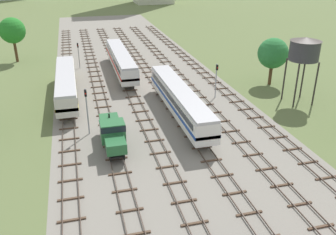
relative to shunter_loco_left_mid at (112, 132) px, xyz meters
The scene contains 18 objects.
ground_plane 12.37m from the shunter_loco_left_mid, 52.90° to the left, with size 480.00×480.00×0.00m, color #5B6B3D.
ballast_bed 12.37m from the shunter_loco_left_mid, 52.90° to the left, with size 28.55×176.00×0.01m, color gray.
track_far_left 11.96m from the shunter_loco_left_mid, 114.57° to the left, with size 2.40×126.00×0.29m.
track_left 10.90m from the shunter_loco_left_mid, 90.00° to the left, with size 2.40×126.00×0.29m.
track_centre_left 11.96m from the shunter_loco_left_mid, 65.43° to the left, with size 2.40×126.00×0.29m.
track_centre 14.67m from the shunter_loco_left_mid, 47.56° to the left, with size 2.40×126.00×0.29m.
track_centre_right 18.32m from the shunter_loco_left_mid, 36.10° to the left, with size 2.40×126.00×0.29m.
track_right 22.46m from the shunter_loco_left_mid, 28.67° to the left, with size 2.40×126.00×0.29m.
shunter_loco_left_mid is the anchor object (origin of this frame).
passenger_coach_centre_midfar 11.76m from the shunter_loco_left_mid, 33.25° to the left, with size 2.96×22.00×3.80m.
diesel_railcar_far_left_far 17.85m from the shunter_loco_left_mid, 105.97° to the left, with size 2.96×20.50×3.80m.
passenger_coach_centre_left_farther 28.50m from the shunter_loco_left_mid, 80.08° to the left, with size 2.96×22.00×3.80m.
water_tower 29.80m from the shunter_loco_left_mid, 13.86° to the left, with size 4.41×4.41×9.74m.
signal_post_nearest 20.90m from the shunter_loco_left_mid, 34.53° to the left, with size 0.28×0.47×5.36m.
signal_post_near 5.13m from the shunter_loco_left_mid, 120.54° to the left, with size 0.28×0.47×5.91m.
signal_post_mid 33.41m from the shunter_loco_left_mid, 94.22° to the left, with size 0.28×0.47×5.02m.
lineside_tree_0 44.17m from the shunter_loco_left_mid, 109.59° to the left, with size 5.11×5.11×8.95m.
lineside_tree_1 32.50m from the shunter_loco_left_mid, 28.36° to the left, with size 5.01×5.01×7.90m.
Camera 1 is at (-10.59, 9.25, 20.34)m, focal length 38.75 mm.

